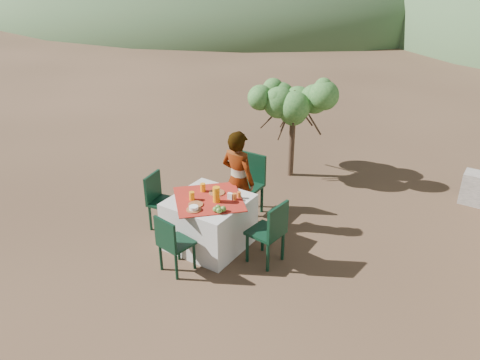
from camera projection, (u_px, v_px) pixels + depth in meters
The scene contains 20 objects.
ground at pixel (243, 252), 6.72m from camera, with size 160.00×160.00×0.00m, color #342517.
table at pixel (209, 222), 6.74m from camera, with size 1.30×1.30×0.76m.
chair_far at pixel (249, 181), 7.55m from camera, with size 0.46×0.46×1.00m.
chair_near at pixel (172, 242), 6.11m from camera, with size 0.44×0.44×0.84m.
chair_left at pixel (160, 198), 7.16m from camera, with size 0.47×0.47×0.88m.
chair_right at pixel (270, 230), 6.27m from camera, with size 0.48×0.48×0.94m.
person at pixel (238, 180), 7.04m from camera, with size 0.58×0.38×1.57m, color #8C6651.
shrub_tree at pixel (297, 108), 8.50m from camera, with size 1.44×1.42×1.70m.
hill_near_left at pixel (256, 6), 38.18m from camera, with size 40.00×40.00×16.00m, color #36532E.
plate_far at pixel (217, 193), 6.72m from camera, with size 0.23×0.23×0.01m, color brown.
plate_near at pixel (196, 204), 6.40m from camera, with size 0.21×0.21×0.01m, color brown.
glass_far at pixel (203, 187), 6.75m from camera, with size 0.08×0.08×0.12m, color orange.
glass_near at pixel (192, 196), 6.51m from camera, with size 0.08×0.08×0.12m, color orange.
juice_pitcher at pixel (216, 194), 6.44m from camera, with size 0.10×0.10×0.22m, color orange.
bowl_plate at pixel (194, 210), 6.28m from camera, with size 0.20×0.20×0.01m, color brown.
white_bowl at pixel (194, 208), 6.26m from camera, with size 0.12×0.12×0.05m, color white.
jar_left at pixel (235, 196), 6.53m from camera, with size 0.06×0.06×0.09m, color orange.
jar_right at pixel (239, 195), 6.59m from camera, with size 0.06×0.06×0.09m, color orange.
napkin_holder at pixel (230, 196), 6.54m from camera, with size 0.07×0.04×0.09m, color white.
fruit_cluster at pixel (219, 209), 6.22m from camera, with size 0.16×0.15×0.08m.
Camera 1 is at (3.02, -4.72, 3.87)m, focal length 35.00 mm.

